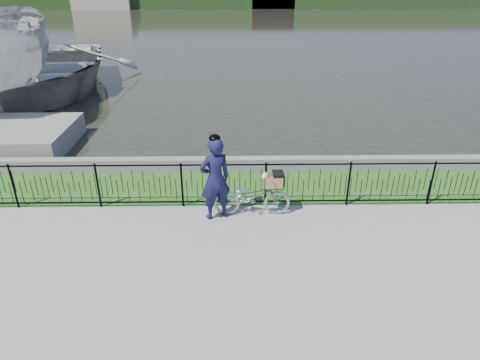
{
  "coord_description": "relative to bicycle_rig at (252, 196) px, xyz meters",
  "views": [
    {
      "loc": [
        0.24,
        -7.5,
        5.23
      ],
      "look_at": [
        0.38,
        1.0,
        1.0
      ],
      "focal_mm": 32.0,
      "sensor_mm": 36.0,
      "label": 1
    }
  ],
  "objects": [
    {
      "name": "fence",
      "position": [
        -0.67,
        0.39,
        0.1
      ],
      "size": [
        14.0,
        0.06,
        1.15
      ],
      "primitive_type": null,
      "color": "black",
      "rests_on": "ground"
    },
    {
      "name": "quay_wall",
      "position": [
        -0.67,
        2.39,
        -0.28
      ],
      "size": [
        60.0,
        0.3,
        0.4
      ],
      "primitive_type": "cube",
      "color": "slate",
      "rests_on": "ground"
    },
    {
      "name": "boat_far",
      "position": [
        -9.09,
        11.04,
        0.63
      ],
      "size": [
        8.49,
        11.28,
        2.21
      ],
      "color": "#B6B6B5",
      "rests_on": "water"
    },
    {
      "name": "bicycle_rig",
      "position": [
        0.0,
        0.0,
        0.0
      ],
      "size": [
        1.77,
        0.62,
        1.1
      ],
      "color": "#A9ACB5",
      "rests_on": "ground"
    },
    {
      "name": "water",
      "position": [
        -0.67,
        31.79,
        -0.48
      ],
      "size": [
        120.0,
        120.0,
        0.0
      ],
      "primitive_type": "plane",
      "color": "#29291F",
      "rests_on": "ground"
    },
    {
      "name": "grass_strip",
      "position": [
        -0.67,
        1.39,
        -0.48
      ],
      "size": [
        60.0,
        2.0,
        0.01
      ],
      "primitive_type": "cube",
      "color": "#2D611E",
      "rests_on": "ground"
    },
    {
      "name": "cyclist",
      "position": [
        -0.85,
        -0.12,
        0.52
      ],
      "size": [
        0.84,
        0.71,
        2.03
      ],
      "color": "#17153A",
      "rests_on": "ground"
    },
    {
      "name": "ground",
      "position": [
        -0.67,
        -1.21,
        -0.48
      ],
      "size": [
        120.0,
        120.0,
        0.0
      ],
      "primitive_type": "plane",
      "color": "gray",
      "rests_on": "ground"
    }
  ]
}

